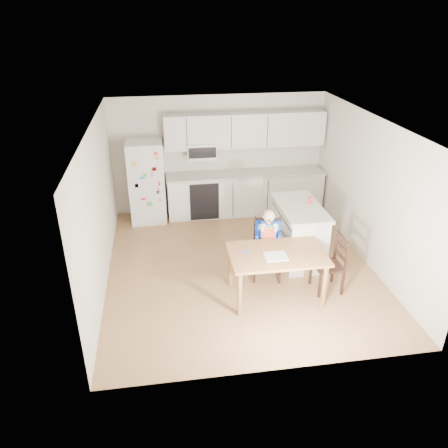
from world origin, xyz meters
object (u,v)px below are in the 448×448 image
red_cup (310,200)px  chair_booster (268,236)px  dining_table (277,259)px  refrigerator (147,182)px  chair_side (334,260)px  kitchen_island (298,232)px

red_cup → chair_booster: 1.12m
dining_table → chair_booster: 0.62m
refrigerator → chair_booster: size_ratio=1.41×
red_cup → chair_booster: (-0.89, -0.60, -0.33)m
refrigerator → chair_side: refrigerator is taller
kitchen_island → chair_side: kitchen_island is taller
chair_side → dining_table: bearing=-89.1°
kitchen_island → dining_table: kitchen_island is taller
refrigerator → dining_table: 3.67m
kitchen_island → dining_table: 1.31m
kitchen_island → chair_booster: bearing=-144.9°
red_cup → chair_side: bearing=-87.6°
refrigerator → dining_table: (1.93, -3.12, -0.18)m
chair_booster → kitchen_island: bearing=45.9°
refrigerator → chair_booster: bearing=-52.1°
refrigerator → red_cup: (2.83, -1.90, 0.21)m
red_cup → kitchen_island: bearing=-149.8°
red_cup → dining_table: size_ratio=0.06×
dining_table → chair_booster: (0.01, 0.62, 0.06)m
refrigerator → red_cup: bearing=-33.8°
red_cup → chair_side: 1.28m
dining_table → chair_side: (0.94, 0.05, -0.13)m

